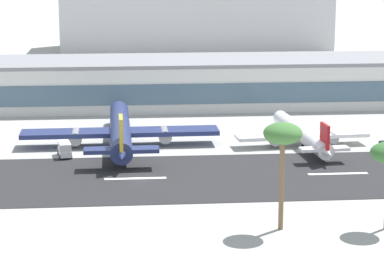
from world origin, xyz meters
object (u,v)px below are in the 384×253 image
Objects in this scene: terminal_building at (194,82)px; service_baggage_tug_0 at (384,146)px; service_box_truck_1 at (65,149)px; palm_tree_1 at (283,137)px; airliner_red_tail_gate_1 at (303,135)px; airliner_gold_tail_gate_0 at (120,132)px; distant_hotel_block at (195,10)px.

service_baggage_tug_0 is (36.87, -57.72, -5.55)m from terminal_building.
service_box_truck_1 is 63.04m from palm_tree_1.
terminal_building is 55.96m from airliner_red_tail_gate_1.
palm_tree_1 is (-32.32, -48.07, 14.04)m from service_baggage_tug_0.
service_baggage_tug_0 is 59.60m from palm_tree_1.
airliner_red_tail_gate_1 is 53.10m from service_box_truck_1.
palm_tree_1 is at bearing -156.72° from airliner_gold_tail_gate_0.
terminal_building is 106.23m from palm_tree_1.
palm_tree_1 reaches higher than airliner_red_tail_gate_1.
service_baggage_tug_0 is at bearing -57.43° from terminal_building.
airliner_gold_tail_gate_0 is at bearing -113.21° from terminal_building.
distant_hotel_block is at bearing 158.89° from service_baggage_tug_0.
palm_tree_1 reaches higher than service_baggage_tug_0.
service_baggage_tug_0 is at bearing 56.08° from palm_tree_1.
palm_tree_1 is (4.55, -105.79, 8.48)m from terminal_building.
airliner_gold_tail_gate_0 is (-20.94, -48.83, -3.14)m from terminal_building.
palm_tree_1 reaches higher than terminal_building.
terminal_building reaches higher than service_baggage_tug_0.
airliner_red_tail_gate_1 is at bearing 73.90° from palm_tree_1.
distant_hotel_block is 182.53m from airliner_gold_tail_gate_0.
airliner_gold_tail_gate_0 is 1.29× the size of airliner_red_tail_gate_1.
distant_hotel_block is 18.32× the size of service_box_truck_1.
service_box_truck_1 is at bearing -120.04° from terminal_building.
palm_tree_1 is at bearing -62.65° from service_baggage_tug_0.
airliner_red_tail_gate_1 is at bearing -87.39° from distant_hotel_block.
distant_hotel_block is at bearing 84.86° from terminal_building.
service_box_truck_1 is 0.37× the size of palm_tree_1.
palm_tree_1 reaches higher than service_box_truck_1.
terminal_building is at bearing -40.05° from service_box_truck_1.
airliner_red_tail_gate_1 is at bearing -94.93° from service_box_truck_1.
service_box_truck_1 is at bearing 122.98° from airliner_gold_tail_gate_0.
service_baggage_tug_0 is (16.83, -5.62, -1.63)m from airliner_red_tail_gate_1.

